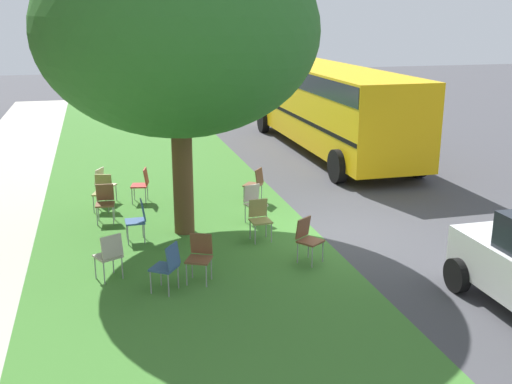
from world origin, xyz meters
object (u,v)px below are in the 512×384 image
at_px(chair_0, 200,254).
at_px(chair_10, 254,201).
at_px(street_tree, 178,32).
at_px(chair_3, 168,264).
at_px(chair_11, 260,217).
at_px(chair_4, 110,253).
at_px(chair_6, 103,190).
at_px(chair_7, 105,200).
at_px(chair_9, 142,183).
at_px(chair_8, 255,182).
at_px(school_bus, 330,101).
at_px(chair_5, 307,237).
at_px(chair_1, 103,182).
at_px(chair_2, 138,218).

height_order(chair_0, chair_10, same).
height_order(street_tree, chair_3, street_tree).
distance_m(chair_3, chair_11, 3.00).
distance_m(chair_4, chair_11, 3.39).
bearing_deg(chair_6, chair_3, -168.93).
bearing_deg(chair_7, chair_9, -35.37).
distance_m(street_tree, chair_3, 4.83).
distance_m(chair_0, chair_8, 4.93).
bearing_deg(school_bus, chair_10, 146.78).
height_order(chair_7, chair_11, same).
xyz_separation_m(chair_7, chair_11, (-2.04, -3.13, 0.00)).
relative_size(chair_5, chair_8, 1.00).
bearing_deg(chair_6, chair_0, -161.37).
distance_m(chair_9, chair_10, 3.25).
relative_size(chair_4, school_bus, 0.08).
xyz_separation_m(chair_5, chair_7, (3.44, 3.71, 0.00)).
bearing_deg(chair_8, chair_11, 167.27).
distance_m(chair_4, chair_10, 4.10).
height_order(chair_7, chair_9, same).
distance_m(chair_3, chair_4, 1.21).
relative_size(chair_3, chair_6, 1.00).
bearing_deg(street_tree, chair_10, -81.69).
bearing_deg(chair_11, chair_4, 112.67).
distance_m(chair_1, chair_6, 0.66).
relative_size(chair_0, chair_10, 1.00).
bearing_deg(chair_10, chair_2, 101.72).
xyz_separation_m(chair_7, chair_10, (-0.91, -3.30, 0.00)).
xyz_separation_m(chair_8, chair_11, (-2.67, 0.60, 0.00)).
height_order(chair_3, chair_8, same).
bearing_deg(chair_1, school_bus, -61.14).
bearing_deg(chair_4, chair_6, 0.47).
height_order(street_tree, chair_8, street_tree).
xyz_separation_m(chair_8, chair_10, (-1.54, 0.43, 0.00)).
relative_size(chair_4, chair_7, 1.00).
xyz_separation_m(chair_4, chair_10, (2.43, -3.30, 0.00)).
relative_size(chair_10, chair_11, 1.00).
bearing_deg(chair_0, chair_9, 6.81).
relative_size(chair_2, chair_9, 1.00).
bearing_deg(chair_0, chair_3, 116.65).
xyz_separation_m(street_tree, chair_5, (-2.28, -2.05, -3.76)).
bearing_deg(chair_10, chair_5, -170.81).
distance_m(chair_9, chair_11, 4.02).
distance_m(chair_8, chair_11, 2.73).
xyz_separation_m(street_tree, chair_8, (1.78, -2.08, -3.76)).
bearing_deg(chair_1, chair_7, -179.87).
height_order(street_tree, chair_5, street_tree).
bearing_deg(chair_10, chair_3, 143.59).
distance_m(chair_3, chair_9, 5.43).
xyz_separation_m(chair_2, chair_11, (-0.58, -2.48, 0.00)).
relative_size(chair_4, chair_9, 1.00).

